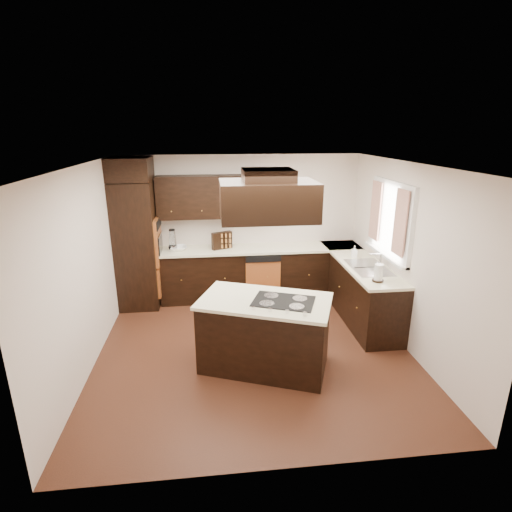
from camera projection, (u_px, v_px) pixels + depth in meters
name	position (u px, v px, depth m)	size (l,w,h in m)	color
floor	(254.00, 348.00, 5.57)	(4.20, 4.20, 0.02)	brown
ceiling	(253.00, 164.00, 4.80)	(4.20, 4.20, 0.02)	white
wall_back	(241.00, 226.00, 7.18)	(4.20, 0.02, 2.50)	beige
wall_front	(282.00, 347.00, 3.19)	(4.20, 0.02, 2.50)	beige
wall_left	(85.00, 269.00, 4.95)	(0.02, 4.20, 2.50)	beige
wall_right	(408.00, 257.00, 5.41)	(0.02, 4.20, 2.50)	beige
oven_column	(137.00, 245.00, 6.66)	(0.65, 0.75, 2.12)	black
wall_oven_face	(158.00, 241.00, 6.68)	(0.05, 0.62, 0.78)	#B05926
base_cabinets_back	(245.00, 274.00, 7.14)	(2.93, 0.60, 0.88)	black
base_cabinets_right	(358.00, 288.00, 6.48)	(0.60, 2.40, 0.88)	black
countertop_back	(245.00, 249.00, 6.98)	(2.93, 0.63, 0.04)	#F8F2CA
countertop_right	(359.00, 262.00, 6.34)	(0.63, 2.40, 0.04)	#F8F2CA
upper_cabinets	(216.00, 197.00, 6.79)	(2.00, 0.34, 0.72)	black
dishwasher_front	(263.00, 281.00, 6.90)	(0.60, 0.05, 0.72)	#B05926
window_frame	(391.00, 220.00, 5.81)	(0.06, 1.32, 1.12)	white
window_pane	(392.00, 220.00, 5.81)	(0.00, 1.20, 1.00)	white
curtain_left	(400.00, 223.00, 5.39)	(0.02, 0.34, 0.90)	beige
curtain_right	(375.00, 211.00, 6.18)	(0.02, 0.34, 0.90)	beige
sink_rim	(368.00, 267.00, 6.00)	(0.52, 0.84, 0.01)	silver
island	(265.00, 335.00, 5.02)	(1.53, 0.83, 0.88)	black
island_top	(265.00, 301.00, 4.88)	(1.59, 0.89, 0.04)	#F8F2CA
cooktop	(284.00, 301.00, 4.82)	(0.72, 0.48, 0.01)	black
range_hood	(268.00, 200.00, 4.40)	(1.05, 0.72, 0.42)	black
hood_duct	(268.00, 175.00, 4.31)	(0.55, 0.50, 0.13)	black
blender_base	(173.00, 248.00, 6.80)	(0.15, 0.15, 0.10)	silver
blender_pitcher	(172.00, 238.00, 6.75)	(0.13, 0.13, 0.26)	silver
spice_rack	(222.00, 240.00, 6.90)	(0.36, 0.09, 0.30)	black
mixing_bowl	(178.00, 248.00, 6.84)	(0.29, 0.29, 0.07)	white
soap_bottle	(354.00, 252.00, 6.46)	(0.09, 0.09, 0.19)	white
paper_towel	(378.00, 273.00, 5.42)	(0.11, 0.11, 0.25)	white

